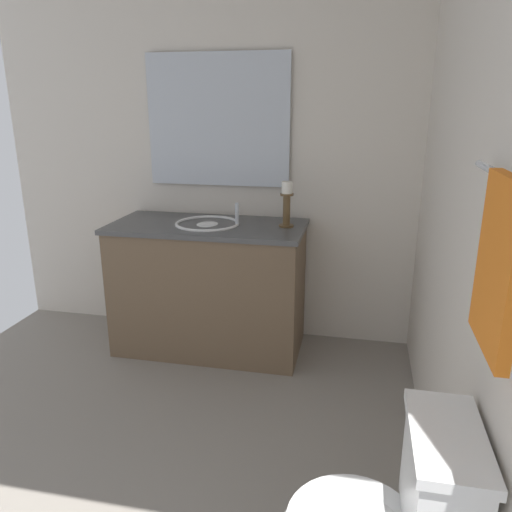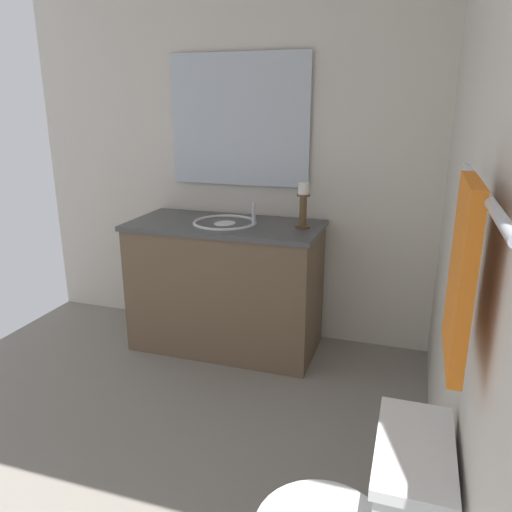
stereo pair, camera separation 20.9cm
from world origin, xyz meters
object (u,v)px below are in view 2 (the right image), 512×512
object	(u,v)px
vanity_cabinet	(226,286)
candle_holder_tall	(303,204)
sink_basin	(225,229)
towel_near_vanity	(462,274)
mirror	(239,121)
towel_bar	(482,190)

from	to	relation	value
vanity_cabinet	candle_holder_tall	size ratio (longest dim) A/B	4.44
vanity_cabinet	sink_basin	world-z (taller)	sink_basin
vanity_cabinet	sink_basin	distance (m)	0.38
candle_holder_tall	towel_near_vanity	size ratio (longest dim) A/B	0.69
sink_basin	mirror	bearing A→B (deg)	-179.80
vanity_cabinet	sink_basin	size ratio (longest dim) A/B	3.02
towel_near_vanity	vanity_cabinet	bearing A→B (deg)	-144.81
mirror	towel_near_vanity	size ratio (longest dim) A/B	2.33
mirror	towel_bar	xyz separation A→B (m)	(2.02, 1.25, -0.06)
candle_holder_tall	mirror	bearing A→B (deg)	-116.35
candle_holder_tall	towel_bar	world-z (taller)	towel_bar
sink_basin	candle_holder_tall	distance (m)	0.52
mirror	towel_near_vanity	bearing A→B (deg)	31.27
sink_basin	towel_bar	size ratio (longest dim) A/B	0.49
sink_basin	towel_bar	distance (m)	2.22
vanity_cabinet	candle_holder_tall	bearing A→B (deg)	94.47
mirror	candle_holder_tall	size ratio (longest dim) A/B	3.40
sink_basin	candle_holder_tall	xyz separation A→B (m)	(-0.04, 0.49, 0.18)
vanity_cabinet	mirror	xyz separation A→B (m)	(-0.28, 0.00, 1.03)
candle_holder_tall	sink_basin	bearing A→B (deg)	-85.52
towel_near_vanity	mirror	bearing A→B (deg)	-148.73
vanity_cabinet	candle_holder_tall	world-z (taller)	candle_holder_tall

